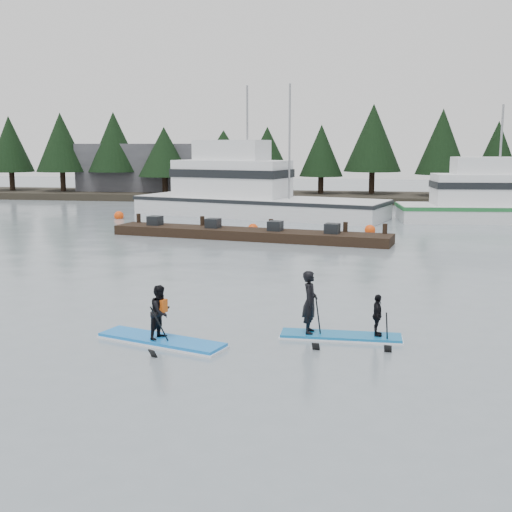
% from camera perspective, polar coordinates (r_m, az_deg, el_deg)
% --- Properties ---
extents(ground, '(160.00, 160.00, 0.00)m').
position_cam_1_polar(ground, '(16.54, -3.47, -7.27)').
color(ground, slate).
rests_on(ground, ground).
extents(far_shore, '(70.00, 8.00, 0.60)m').
position_cam_1_polar(far_shore, '(57.69, 5.96, 5.23)').
color(far_shore, '#2D281E').
rests_on(far_shore, ground).
extents(treeline, '(60.00, 4.00, 8.00)m').
position_cam_1_polar(treeline, '(57.72, 5.95, 4.94)').
color(treeline, black).
rests_on(treeline, ground).
extents(waterfront_building, '(18.00, 6.00, 5.00)m').
position_cam_1_polar(waterfront_building, '(62.00, -7.02, 7.57)').
color(waterfront_building, '#4C4C51').
rests_on(waterfront_building, ground).
extents(fishing_boat_large, '(18.20, 9.63, 9.91)m').
position_cam_1_polar(fishing_boat_large, '(44.83, -0.39, 4.56)').
color(fishing_boat_large, silver).
rests_on(fishing_boat_large, ground).
extents(fishing_boat_medium, '(14.04, 5.19, 8.28)m').
position_cam_1_polar(fishing_boat_medium, '(44.33, 20.95, 3.64)').
color(fishing_boat_medium, silver).
rests_on(fishing_boat_medium, ground).
extents(floating_dock, '(15.11, 4.66, 0.50)m').
position_cam_1_polar(floating_dock, '(33.68, -0.71, 1.96)').
color(floating_dock, black).
rests_on(floating_dock, ground).
extents(buoy_d, '(0.60, 0.60, 0.60)m').
position_cam_1_polar(buoy_d, '(36.54, 10.09, 2.03)').
color(buoy_d, '#E3420B').
rests_on(buoy_d, ground).
extents(buoy_a, '(0.64, 0.64, 0.64)m').
position_cam_1_polar(buoy_a, '(44.10, -12.08, 3.28)').
color(buoy_a, '#E3420B').
rests_on(buoy_a, ground).
extents(buoy_b, '(0.61, 0.61, 0.61)m').
position_cam_1_polar(buoy_b, '(36.41, -0.27, 2.15)').
color(buoy_b, '#E3420B').
rests_on(buoy_b, ground).
extents(paddleboard_solo, '(3.45, 1.83, 1.89)m').
position_cam_1_polar(paddleboard_solo, '(16.14, -8.45, -5.99)').
color(paddleboard_solo, blue).
rests_on(paddleboard_solo, ground).
extents(paddleboard_duo, '(3.05, 1.06, 2.26)m').
position_cam_1_polar(paddleboard_duo, '(16.47, 6.98, -5.26)').
color(paddleboard_duo, '#1167A5').
rests_on(paddleboard_duo, ground).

